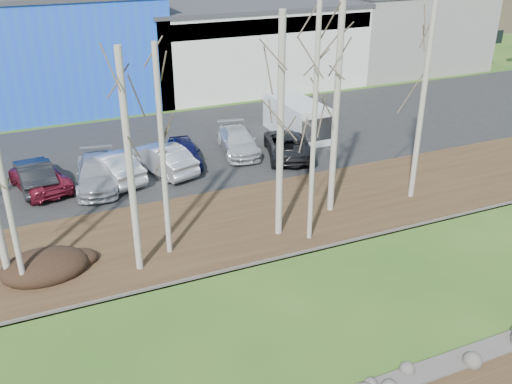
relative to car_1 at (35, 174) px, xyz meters
name	(u,v)px	position (x,y,z in m)	size (l,w,h in m)	color
river	(278,322)	(6.74, -14.95, -0.90)	(80.00, 8.00, 0.90)	black
far_bank_rocks	(234,264)	(6.74, -10.85, -0.90)	(80.00, 0.80, 0.46)	#47423D
far_bank	(208,228)	(6.74, -7.65, -0.83)	(80.00, 7.00, 0.15)	#382616
parking_lot	(150,152)	(6.74, 2.85, -0.83)	(80.00, 14.00, 0.14)	black
building_blue	(19,50)	(0.74, 16.85, 3.25)	(20.40, 12.24, 8.30)	blue
building_white	(243,42)	(18.74, 16.83, 2.51)	(18.36, 12.24, 6.80)	silver
building_grey	(395,27)	(34.74, 16.85, 2.75)	(14.28, 12.24, 7.30)	gray
dirt_mound	(45,266)	(-0.37, -8.63, -0.42)	(3.39, 2.39, 0.66)	black
birch_3	(130,166)	(3.11, -9.77, 3.64)	(0.27, 0.27, 8.79)	beige
birch_4	(163,155)	(4.56, -9.00, 3.58)	(0.22, 0.22, 8.68)	beige
birch_5	(314,128)	(10.47, -10.37, 4.31)	(0.20, 0.20, 10.13)	beige
birch_6	(280,130)	(9.43, -9.43, 4.03)	(0.29, 0.29, 9.58)	beige
birch_7	(336,111)	(12.73, -8.37, 4.16)	(0.29, 0.29, 9.83)	beige
birch_8	(424,86)	(17.23, -8.72, 4.87)	(0.26, 0.26, 11.26)	beige
car_1	(35,174)	(0.00, 0.00, 0.00)	(1.62, 4.64, 1.53)	black
car_2	(39,177)	(0.19, -0.24, -0.11)	(2.18, 4.73, 1.31)	maroon
car_3	(97,173)	(2.99, -1.07, -0.03)	(2.05, 5.05, 1.47)	#A2A5AB
car_4	(184,152)	(8.09, 0.10, -0.07)	(1.64, 4.08, 1.39)	#101346
car_5	(163,158)	(6.64, -0.60, 0.03)	(1.67, 4.80, 1.58)	silver
car_6	(288,144)	(14.06, -1.22, -0.02)	(2.49, 5.39, 1.50)	black
car_7	(238,141)	(11.57, 0.50, -0.06)	(1.97, 4.84, 1.40)	silver
car_8	(111,166)	(3.81, -0.60, 0.03)	(1.67, 4.80, 1.58)	silver
van_white	(298,119)	(16.18, 1.64, 0.40)	(2.27, 5.33, 2.32)	white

